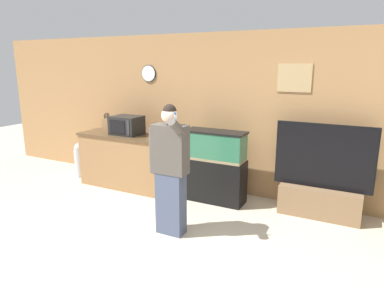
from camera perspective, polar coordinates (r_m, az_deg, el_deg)
ground_plane at (r=3.83m, az=-11.32°, el=-20.56°), size 18.00×18.00×0.00m
wall_back_paneled at (r=5.63m, az=5.51°, el=4.91°), size 10.00×0.08×2.60m
counter_island at (r=6.08m, az=-10.96°, el=-2.71°), size 1.66×0.59×0.93m
microwave at (r=5.94m, az=-10.83°, el=3.10°), size 0.50×0.41×0.31m
knife_block at (r=6.25m, az=-13.99°, el=3.12°), size 0.14×0.10×0.33m
aquarium_on_stand at (r=5.31m, az=3.80°, el=-3.72°), size 0.95×0.37×1.12m
tv_on_stand at (r=5.17m, az=20.62°, el=-7.17°), size 1.32×0.40×1.32m
person_standing at (r=4.22m, az=-3.74°, el=-4.06°), size 0.52×0.39×1.65m
trash_bin at (r=6.85m, az=-18.02°, el=-2.40°), size 0.24×0.24×0.66m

